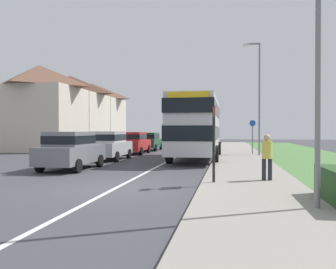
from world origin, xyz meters
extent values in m
plane|color=#424247|center=(0.00, 0.00, 0.00)|extent=(120.00, 120.00, 0.00)
cube|color=silver|center=(0.00, 8.00, 0.00)|extent=(0.14, 60.00, 0.01)
cube|color=gray|center=(4.20, 6.00, 0.06)|extent=(3.20, 68.00, 0.12)
cube|color=#BCBCC1|center=(1.55, 11.20, 1.32)|extent=(2.50, 9.83, 1.65)
cube|color=#BCBCC1|center=(1.55, 11.20, 2.92)|extent=(2.45, 9.63, 1.55)
cube|color=black|center=(1.55, 11.20, 1.65)|extent=(2.52, 9.88, 0.76)
cube|color=black|center=(1.55, 11.20, 3.00)|extent=(2.52, 9.88, 0.72)
cube|color=gold|center=(1.55, 6.34, 3.42)|extent=(2.00, 0.08, 0.44)
cylinder|color=black|center=(0.30, 14.25, 0.50)|extent=(0.30, 1.00, 1.00)
cylinder|color=black|center=(2.80, 14.25, 0.50)|extent=(0.30, 1.00, 1.00)
cylinder|color=black|center=(0.30, 8.50, 0.50)|extent=(0.30, 1.00, 1.00)
cylinder|color=black|center=(2.80, 8.50, 0.50)|extent=(0.30, 1.00, 1.00)
cube|color=slate|center=(-3.65, 4.81, 0.70)|extent=(1.75, 4.24, 0.79)
cube|color=slate|center=(-3.65, 4.60, 1.41)|extent=(1.54, 2.33, 0.65)
cube|color=black|center=(-3.65, 4.60, 1.38)|extent=(1.57, 2.35, 0.36)
cylinder|color=black|center=(-4.51, 6.13, 0.30)|extent=(0.20, 0.60, 0.60)
cylinder|color=black|center=(-2.79, 6.13, 0.30)|extent=(0.20, 0.60, 0.60)
cylinder|color=black|center=(-4.51, 3.50, 0.30)|extent=(0.20, 0.60, 0.60)
cylinder|color=black|center=(-2.79, 3.50, 0.30)|extent=(0.20, 0.60, 0.60)
cube|color=#B7B7BC|center=(-3.66, 10.17, 0.69)|extent=(1.73, 4.18, 0.79)
cube|color=#B7B7BC|center=(-3.66, 9.96, 1.41)|extent=(1.52, 2.30, 0.64)
cube|color=black|center=(-3.66, 9.96, 1.38)|extent=(1.56, 2.32, 0.36)
cylinder|color=black|center=(-4.51, 11.47, 0.30)|extent=(0.20, 0.60, 0.60)
cylinder|color=black|center=(-2.82, 11.47, 0.30)|extent=(0.20, 0.60, 0.60)
cylinder|color=black|center=(-4.51, 8.87, 0.30)|extent=(0.20, 0.60, 0.60)
cylinder|color=black|center=(-2.82, 8.87, 0.30)|extent=(0.20, 0.60, 0.60)
cube|color=#B21E1E|center=(-3.66, 15.66, 0.67)|extent=(1.85, 4.11, 0.74)
cube|color=#B21E1E|center=(-3.66, 15.45, 1.35)|extent=(1.63, 2.26, 0.61)
cube|color=black|center=(-3.66, 15.45, 1.32)|extent=(1.66, 2.28, 0.34)
cylinder|color=black|center=(-4.56, 16.93, 0.30)|extent=(0.20, 0.60, 0.60)
cylinder|color=black|center=(-2.75, 16.93, 0.30)|extent=(0.20, 0.60, 0.60)
cylinder|color=black|center=(-4.56, 14.38, 0.30)|extent=(0.20, 0.60, 0.60)
cylinder|color=black|center=(-2.75, 14.38, 0.30)|extent=(0.20, 0.60, 0.60)
cube|color=#19472D|center=(-3.50, 20.40, 0.65)|extent=(1.74, 4.12, 0.70)
cube|color=#19472D|center=(-3.50, 20.20, 1.29)|extent=(1.53, 2.27, 0.58)
cube|color=black|center=(-3.50, 20.20, 1.26)|extent=(1.57, 2.29, 0.32)
cylinder|color=black|center=(-4.36, 21.68, 0.30)|extent=(0.20, 0.60, 0.60)
cylinder|color=black|center=(-2.65, 21.68, 0.30)|extent=(0.20, 0.60, 0.60)
cylinder|color=black|center=(-4.36, 19.12, 0.30)|extent=(0.20, 0.60, 0.60)
cylinder|color=black|center=(-2.65, 19.12, 0.30)|extent=(0.20, 0.60, 0.60)
cylinder|color=#23232D|center=(4.66, 1.76, 0.42)|extent=(0.14, 0.14, 0.85)
cylinder|color=#23232D|center=(4.86, 1.76, 0.42)|extent=(0.14, 0.14, 0.85)
cylinder|color=#D1C14C|center=(4.76, 1.76, 1.15)|extent=(0.34, 0.34, 0.60)
sphere|color=tan|center=(4.76, 1.76, 1.56)|extent=(0.22, 0.22, 0.22)
cylinder|color=black|center=(3.00, 0.99, 1.30)|extent=(0.09, 0.09, 2.60)
cube|color=red|center=(3.00, 0.99, 2.40)|extent=(0.04, 0.44, 0.32)
cube|color=black|center=(3.00, 1.01, 1.55)|extent=(0.06, 0.52, 0.68)
cylinder|color=slate|center=(5.16, 15.53, 1.05)|extent=(0.08, 0.08, 2.10)
cylinder|color=blue|center=(5.16, 15.53, 2.30)|extent=(0.44, 0.03, 0.44)
cylinder|color=slate|center=(5.39, -2.49, 3.92)|extent=(0.12, 0.12, 7.85)
cylinder|color=slate|center=(5.52, 14.12, 3.83)|extent=(0.12, 0.12, 7.67)
cube|color=slate|center=(5.07, 14.12, 7.62)|extent=(0.90, 0.10, 0.10)
cube|color=silver|center=(4.62, 14.12, 7.55)|extent=(0.36, 0.20, 0.14)
cube|color=beige|center=(-12.83, 18.26, 2.76)|extent=(6.68, 6.07, 5.53)
pyramid|color=brown|center=(-12.83, 18.26, 6.49)|extent=(6.68, 6.07, 1.93)
cube|color=beige|center=(-12.83, 24.45, 2.76)|extent=(6.68, 6.07, 5.53)
pyramid|color=#4C3328|center=(-12.83, 24.45, 6.49)|extent=(6.68, 6.07, 1.93)
cube|color=beige|center=(-12.83, 30.65, 2.76)|extent=(6.68, 6.07, 5.53)
pyramid|color=brown|center=(-12.83, 30.65, 6.49)|extent=(6.68, 6.07, 1.93)
camera|label=1|loc=(3.47, -10.72, 1.82)|focal=38.38mm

